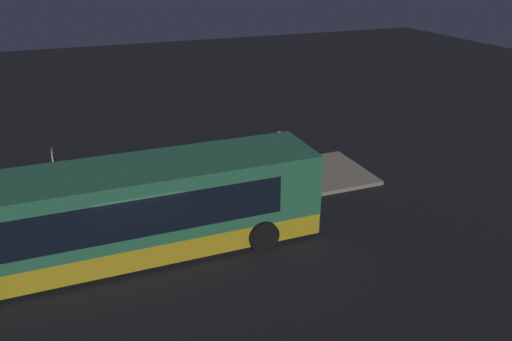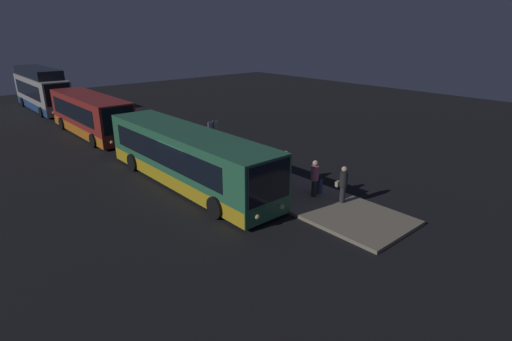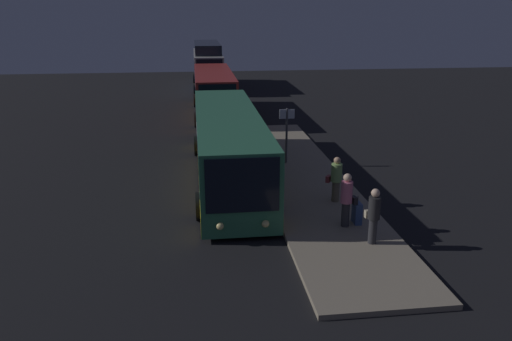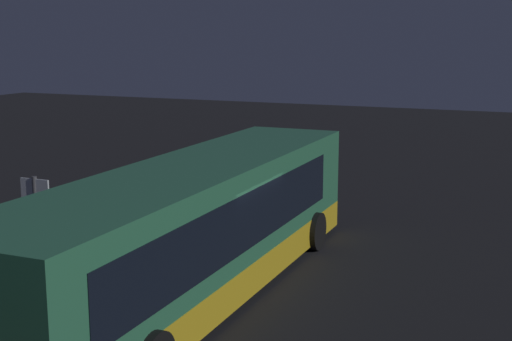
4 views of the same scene
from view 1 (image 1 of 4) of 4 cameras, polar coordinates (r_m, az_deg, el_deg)
The scene contains 8 objects.
ground at distance 16.10m, azimuth -12.94°, elevation -9.46°, with size 80.00×80.00×0.00m, color black.
platform at distance 19.00m, azimuth -14.66°, elevation -3.95°, with size 20.00×3.59×0.16m.
bus_lead at distance 15.56m, azimuth -15.88°, elevation -4.92°, with size 12.63×2.87×2.87m.
passenger_boarding at distance 19.55m, azimuth -6.75°, elevation 0.72°, with size 0.61×0.67×1.71m.
passenger_waiting at distance 20.76m, azimuth 2.61°, elevation 2.39°, with size 0.58×0.42×1.76m.
passenger_with_bags at distance 19.90m, azimuth -0.34°, elevation 1.55°, with size 0.44×0.60×1.82m.
suitcase at distance 20.47m, azimuth -1.26°, elevation 0.29°, with size 0.46×0.23×0.96m.
sign_post at distance 17.95m, azimuth -21.87°, elevation -0.68°, with size 0.10×0.69×2.56m.
Camera 1 is at (-1.49, -13.51, 8.62)m, focal length 35.00 mm.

